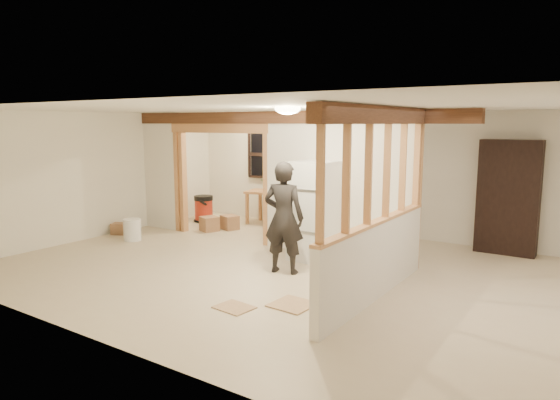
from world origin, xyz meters
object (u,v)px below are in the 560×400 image
Objects in this scene: woman at (284,218)px; work_table at (274,208)px; shop_vac at (204,208)px; bookshelf at (508,197)px; refrigerator at (314,211)px.

work_table is at bearing -67.07° from woman.
bookshelf is at bearing 7.12° from shop_vac.
bookshelf is (2.63, 3.12, 0.14)m from woman.
bookshelf reaches higher than shop_vac.
refrigerator reaches higher than shop_vac.
refrigerator is 4.04m from shop_vac.
woman is 1.41× the size of work_table.
woman is 4.08m from bookshelf.
woman reaches higher than refrigerator.
refrigerator is at bearing -103.76° from woman.
bookshelf reaches higher than woman.
woman reaches higher than work_table.
work_table is 1.96× the size of shop_vac.
bookshelf is (2.63, 2.20, 0.17)m from refrigerator.
woman is at bearing -65.21° from work_table.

